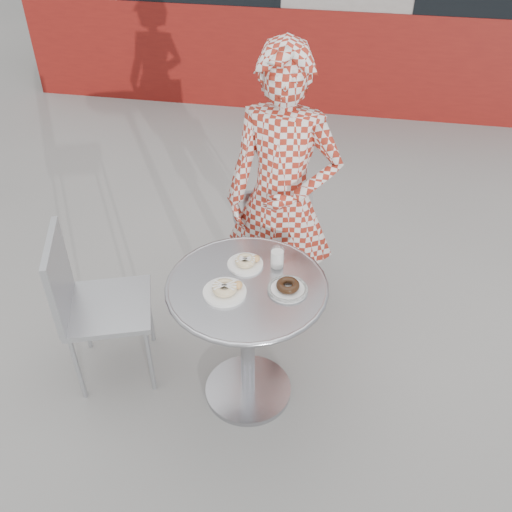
% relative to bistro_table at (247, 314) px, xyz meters
% --- Properties ---
extents(ground, '(60.00, 60.00, 0.00)m').
position_rel_bistro_table_xyz_m(ground, '(0.02, 0.03, -0.57)').
color(ground, '#999691').
rests_on(ground, ground).
extents(bistro_table, '(0.75, 0.75, 0.76)m').
position_rel_bistro_table_xyz_m(bistro_table, '(0.00, 0.00, 0.00)').
color(bistro_table, '#B1B1B6').
rests_on(bistro_table, ground).
extents(chair_far, '(0.51, 0.52, 0.83)m').
position_rel_bistro_table_xyz_m(chair_far, '(-0.03, 0.89, -0.32)').
color(chair_far, '#ABAEB3').
rests_on(chair_far, ground).
extents(chair_left, '(0.54, 0.54, 0.89)m').
position_rel_bistro_table_xyz_m(chair_left, '(-0.74, 0.04, -0.30)').
color(chair_left, '#ABAEB3').
rests_on(chair_left, ground).
extents(seated_person, '(0.65, 0.47, 1.66)m').
position_rel_bistro_table_xyz_m(seated_person, '(0.07, 0.60, 0.26)').
color(seated_person, maroon).
rests_on(seated_person, ground).
extents(plate_far, '(0.17, 0.17, 0.05)m').
position_rel_bistro_table_xyz_m(plate_far, '(-0.03, 0.14, 0.20)').
color(plate_far, white).
rests_on(plate_far, bistro_table).
extents(plate_near, '(0.20, 0.20, 0.05)m').
position_rel_bistro_table_xyz_m(plate_near, '(-0.08, -0.07, 0.20)').
color(plate_near, white).
rests_on(plate_near, bistro_table).
extents(plate_checker, '(0.18, 0.18, 0.05)m').
position_rel_bistro_table_xyz_m(plate_checker, '(0.19, -0.00, 0.20)').
color(plate_checker, white).
rests_on(plate_checker, bistro_table).
extents(milk_cup, '(0.07, 0.07, 0.10)m').
position_rel_bistro_table_xyz_m(milk_cup, '(0.11, 0.16, 0.23)').
color(milk_cup, white).
rests_on(milk_cup, bistro_table).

